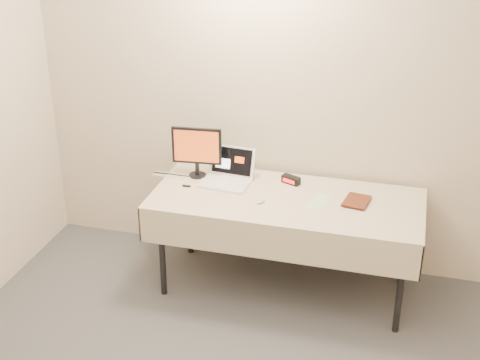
% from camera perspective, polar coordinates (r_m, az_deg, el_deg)
% --- Properties ---
extents(back_wall, '(4.00, 0.10, 2.70)m').
position_cam_1_polar(back_wall, '(4.78, 5.32, 7.42)').
color(back_wall, beige).
rests_on(back_wall, ground).
extents(table, '(1.86, 0.81, 0.74)m').
position_cam_1_polar(table, '(4.63, 3.97, -2.22)').
color(table, black).
rests_on(table, ground).
extents(laptop, '(0.36, 0.34, 0.23)m').
position_cam_1_polar(laptop, '(4.80, -1.03, 0.51)').
color(laptop, silver).
rests_on(laptop, table).
extents(monitor, '(0.36, 0.14, 0.37)m').
position_cam_1_polar(monitor, '(4.83, -3.71, 2.72)').
color(monitor, black).
rests_on(monitor, table).
extents(book, '(0.16, 0.05, 0.22)m').
position_cam_1_polar(book, '(4.56, 9.02, -0.52)').
color(book, maroon).
rests_on(book, table).
extents(alarm_clock, '(0.15, 0.10, 0.06)m').
position_cam_1_polar(alarm_clock, '(4.80, 4.37, 0.02)').
color(alarm_clock, black).
rests_on(alarm_clock, table).
extents(clicker, '(0.06, 0.09, 0.02)m').
position_cam_1_polar(clicker, '(4.52, 1.78, -1.82)').
color(clicker, '#BBBBBE').
rests_on(clicker, table).
extents(paper_form, '(0.16, 0.27, 0.00)m').
position_cam_1_polar(paper_form, '(4.57, 6.72, -1.83)').
color(paper_form, '#ACD8AC').
rests_on(paper_form, table).
extents(usb_dongle, '(0.06, 0.02, 0.01)m').
position_cam_1_polar(usb_dongle, '(4.76, -4.58, -0.52)').
color(usb_dongle, black).
rests_on(usb_dongle, table).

